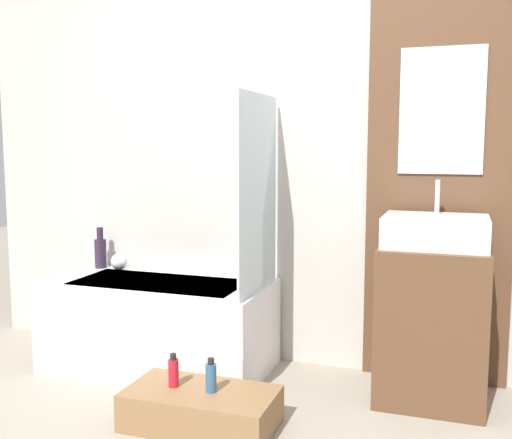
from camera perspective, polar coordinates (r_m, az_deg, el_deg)
The scene contains 11 objects.
wall_tiled_back at distance 3.51m, azimuth 4.14°, elevation 7.19°, with size 4.20×0.06×2.60m, color #B7B2A8.
wall_wood_accent at distance 3.34m, azimuth 17.17°, elevation 7.06°, with size 0.77×0.04×2.60m.
bathtub at distance 3.58m, azimuth -9.14°, elevation -9.84°, with size 1.27×0.66×0.51m.
glass_shower_screen at distance 3.19m, azimuth 0.18°, elevation 2.48°, with size 0.01×0.61×1.05m, color silver.
wooden_step_bench at distance 2.90m, azimuth -5.26°, elevation -17.48°, with size 0.69×0.37×0.18m, color olive.
vanity_cabinet at distance 3.20m, azimuth 16.40°, elevation -9.47°, with size 0.53×0.50×0.79m, color brown.
sink at distance 3.10m, azimuth 16.71°, elevation -1.07°, with size 0.50×0.39×0.33m.
vase_tall_dark at distance 3.97m, azimuth -14.59°, elevation -2.95°, with size 0.07×0.07×0.26m.
vase_round_light at distance 3.89m, azimuth -12.91°, elevation -3.92°, with size 0.10×0.10×0.10m, color white.
bottle_soap_primary at distance 2.89m, azimuth -7.87°, elevation -14.17°, with size 0.05×0.05×0.16m.
bottle_soap_secondary at distance 2.82m, azimuth -4.31°, elevation -14.71°, with size 0.05×0.05×0.16m.
Camera 1 is at (0.90, -1.81, 1.29)m, focal length 42.00 mm.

